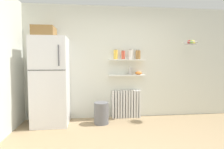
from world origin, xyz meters
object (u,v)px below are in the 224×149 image
trash_bin (101,113)px  refrigerator (51,79)px  storage_jar_3 (138,55)px  storage_jar_0 (116,54)px  storage_jar_1 (123,55)px  vase (130,71)px  shelf_bowl (139,73)px  storage_jar_2 (131,54)px  hanging_fruit_basket (191,42)px  radiator (126,104)px

trash_bin → refrigerator: bearing=174.8°
trash_bin → storage_jar_3: bearing=20.4°
storage_jar_0 → storage_jar_1: bearing=0.0°
refrigerator → vase: bearing=7.4°
vase → shelf_bowl: (0.20, 0.00, -0.05)m
refrigerator → storage_jar_0: (1.41, 0.23, 0.53)m
storage_jar_1 → storage_jar_2: size_ratio=0.93×
storage_jar_0 → refrigerator: bearing=-170.8°
storage_jar_2 → hanging_fruit_basket: size_ratio=0.70×
storage_jar_3 → trash_bin: bearing=-159.6°
storage_jar_3 → hanging_fruit_basket: hanging_fruit_basket is taller
storage_jar_1 → vase: 0.41m
refrigerator → radiator: size_ratio=2.99×
storage_jar_3 → shelf_bowl: size_ratio=1.36×
vase → trash_bin: vase is taller
radiator → storage_jar_3: size_ratio=3.07×
storage_jar_3 → shelf_bowl: bearing=0.0°
storage_jar_2 → shelf_bowl: (0.19, 0.00, -0.43)m
refrigerator → storage_jar_1: 1.68m
storage_jar_0 → shelf_bowl: storage_jar_0 is taller
refrigerator → storage_jar_3: bearing=6.7°
shelf_bowl → trash_bin: (-0.89, -0.32, -0.83)m
hanging_fruit_basket → shelf_bowl: bearing=165.9°
storage_jar_0 → vase: size_ratio=1.32×
hanging_fruit_basket → vase: bearing=168.0°
shelf_bowl → storage_jar_1: bearing=180.0°
shelf_bowl → hanging_fruit_basket: 1.33m
refrigerator → storage_jar_0: size_ratio=8.82×
storage_jar_2 → vase: 0.38m
radiator → hanging_fruit_basket: bearing=-12.5°
refrigerator → shelf_bowl: refrigerator is taller
storage_jar_1 → storage_jar_3: size_ratio=0.95×
radiator → storage_jar_0: storage_jar_0 is taller
storage_jar_0 → hanging_fruit_basket: bearing=-9.6°
storage_jar_2 → vase: storage_jar_2 is taller
shelf_bowl → storage_jar_2: bearing=180.0°
storage_jar_2 → storage_jar_3: storage_jar_2 is taller
refrigerator → storage_jar_1: (1.58, 0.23, 0.52)m
vase → trash_bin: size_ratio=0.38×
radiator → storage_jar_2: 1.17m
storage_jar_0 → hanging_fruit_basket: 1.69m
radiator → hanging_fruit_basket: hanging_fruit_basket is taller
radiator → storage_jar_1: (-0.09, -0.03, 1.16)m
shelf_bowl → trash_bin: size_ratio=0.36×
refrigerator → storage_jar_0: refrigerator is taller
storage_jar_0 → shelf_bowl: size_ratio=1.42×
storage_jar_2 → storage_jar_1: bearing=180.0°
radiator → vase: 0.79m
radiator → storage_jar_3: storage_jar_3 is taller
radiator → vase: bearing=-19.9°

